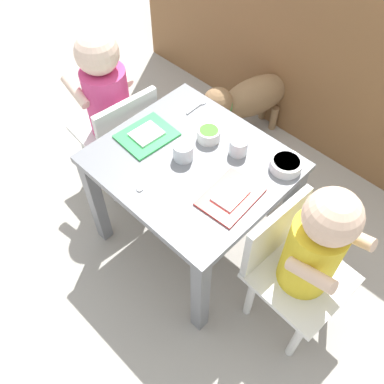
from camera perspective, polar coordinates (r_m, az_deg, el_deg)
ground_plane at (r=1.75m, az=0.00°, el=-6.21°), size 7.00×7.00×0.00m
kitchen_cabinet_back at (r=2.03m, az=20.56°, el=18.27°), size 2.17×0.38×0.91m
dining_table at (r=1.43m, az=0.00°, el=2.00°), size 0.60×0.53×0.47m
seated_child_left at (r=1.66m, az=-11.28°, el=12.30°), size 0.30×0.30×0.72m
seated_child_right at (r=1.25m, az=15.71°, el=-7.51°), size 0.29×0.29×0.71m
dog at (r=2.02m, az=7.59°, el=12.45°), size 0.25×0.47×0.32m
food_tray_left at (r=1.45m, az=-6.14°, el=7.67°), size 0.16×0.19×0.02m
food_tray_right at (r=1.27m, az=5.21°, el=-0.61°), size 0.15×0.20×0.02m
water_cup_left at (r=1.36m, az=-1.19°, el=5.43°), size 0.07×0.07×0.06m
water_cup_right at (r=1.38m, az=6.30°, el=6.03°), size 0.06×0.06×0.06m
cereal_bowl_left_side at (r=1.37m, az=12.60°, el=3.71°), size 0.10×0.10×0.03m
veggie_bowl_far at (r=1.42m, az=2.28°, el=7.82°), size 0.08×0.08×0.04m
spoon_by_left_tray at (r=1.32m, az=-7.01°, el=1.37°), size 0.08×0.08×0.01m
spoon_by_right_tray at (r=1.56m, az=0.84°, el=11.60°), size 0.02×0.10×0.01m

